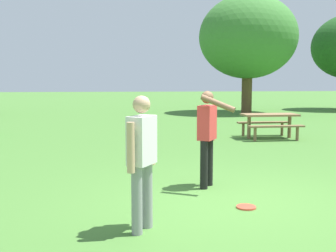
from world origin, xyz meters
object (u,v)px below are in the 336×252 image
object	(u,v)px
frisbee	(246,207)
picnic_table_near	(270,120)
tree_broad_center	(248,37)
person_thrower	(208,131)
person_catcher	(142,154)

from	to	relation	value
frisbee	picnic_table_near	bearing A→B (deg)	67.22
tree_broad_center	person_thrower	bearing A→B (deg)	-109.60
picnic_table_near	person_catcher	bearing A→B (deg)	-120.16
person_catcher	tree_broad_center	distance (m)	19.19
picnic_table_near	tree_broad_center	xyz separation A→B (m)	(2.40, 10.07, 3.62)
person_catcher	frisbee	size ratio (longest dim) A/B	5.85
picnic_table_near	person_thrower	bearing A→B (deg)	-119.46
person_catcher	tree_broad_center	xyz separation A→B (m)	(6.81, 17.65, 3.24)
person_thrower	tree_broad_center	world-z (taller)	tree_broad_center
person_thrower	person_catcher	bearing A→B (deg)	-122.16
person_thrower	person_catcher	size ratio (longest dim) A/B	1.00
person_thrower	person_catcher	world-z (taller)	same
tree_broad_center	frisbee	bearing A→B (deg)	-107.34
person_thrower	person_catcher	xyz separation A→B (m)	(-1.21, -1.93, -0.02)
person_thrower	frisbee	xyz separation A→B (m)	(0.31, -1.21, -0.95)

